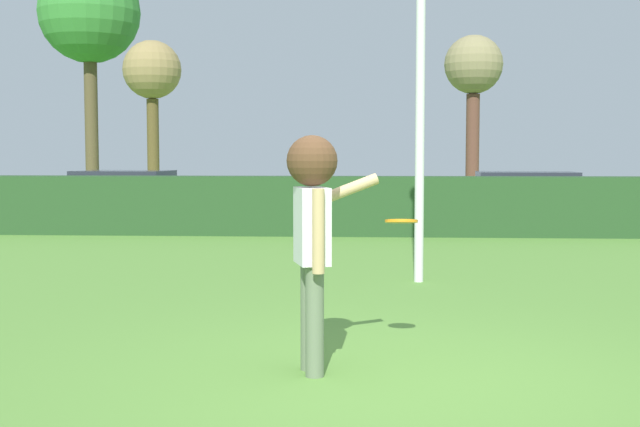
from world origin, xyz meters
name	(u,v)px	position (x,y,z in m)	size (l,w,h in m)	color
ground_plane	(386,381)	(0.00, 0.00, 0.00)	(60.00, 60.00, 0.00)	#5D913A
person	(313,217)	(-0.55, 0.20, 1.20)	(0.71, 0.70, 1.81)	#66775B
frisbee	(401,221)	(0.13, 0.71, 1.13)	(0.27, 0.27, 0.06)	orange
lamppost	(421,24)	(0.51, 4.78, 3.32)	(0.24, 0.24, 6.02)	silver
hedge_row	(376,206)	(0.00, 10.94, 0.60)	(22.11, 0.90, 1.20)	#264923
parked_car_green	(124,194)	(-6.15, 13.94, 0.69)	(4.32, 2.08, 1.25)	#1E6633
parked_car_black	(526,196)	(3.47, 13.33, 0.69)	(4.28, 1.97, 1.25)	black
maple_tree	(152,76)	(-6.95, 19.78, 4.10)	(1.82, 1.82, 5.19)	brown
oak_tree	(89,15)	(-9.30, 20.93, 6.17)	(3.29, 3.29, 7.91)	brown
bare_elm_tree	(473,73)	(2.78, 17.84, 3.93)	(1.65, 1.65, 5.00)	brown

